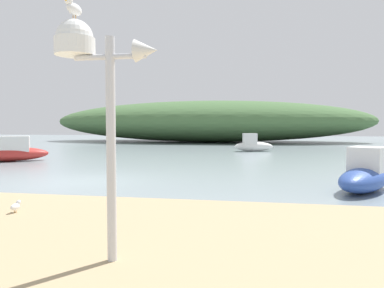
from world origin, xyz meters
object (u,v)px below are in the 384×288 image
(motorboat_near_shore, at_px, (365,175))
(motorboat_far_right, at_px, (8,152))
(mast_structure, at_px, (89,62))
(seagull_on_radar, at_px, (73,8))
(motorboat_far_left, at_px, (253,145))
(seagull_upper_strand, at_px, (16,206))

(motorboat_near_shore, height_order, motorboat_far_right, motorboat_far_right)
(mast_structure, distance_m, seagull_on_radar, 0.71)
(seagull_on_radar, relative_size, motorboat_far_right, 0.08)
(mast_structure, bearing_deg, motorboat_far_right, 130.62)
(mast_structure, relative_size, motorboat_near_shore, 0.94)
(mast_structure, xyz_separation_m, seagull_on_radar, (-0.19, -0.02, 0.68))
(motorboat_far_left, height_order, motorboat_far_right, motorboat_far_right)
(mast_structure, height_order, motorboat_far_left, mast_structure)
(motorboat_near_shore, xyz_separation_m, motorboat_far_left, (-3.50, 16.33, 0.02))
(motorboat_far_left, distance_m, motorboat_far_right, 16.57)
(mast_structure, height_order, motorboat_near_shore, mast_structure)
(seagull_on_radar, height_order, motorboat_far_right, seagull_on_radar)
(mast_structure, distance_m, motorboat_far_left, 23.56)
(motorboat_far_left, bearing_deg, motorboat_near_shore, -77.90)
(seagull_on_radar, bearing_deg, motorboat_near_shore, 52.43)
(seagull_on_radar, xyz_separation_m, motorboat_far_left, (1.94, 23.41, -2.91))
(seagull_on_radar, distance_m, seagull_upper_strand, 4.45)
(mast_structure, bearing_deg, seagull_upper_strand, 141.73)
(motorboat_far_right, bearing_deg, mast_structure, -49.38)
(mast_structure, xyz_separation_m, motorboat_near_shore, (5.25, 7.06, -2.25))
(motorboat_far_left, bearing_deg, seagull_on_radar, -94.75)
(seagull_upper_strand, bearing_deg, seagull_on_radar, -40.62)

